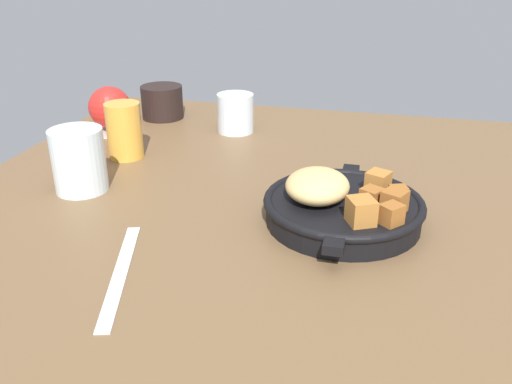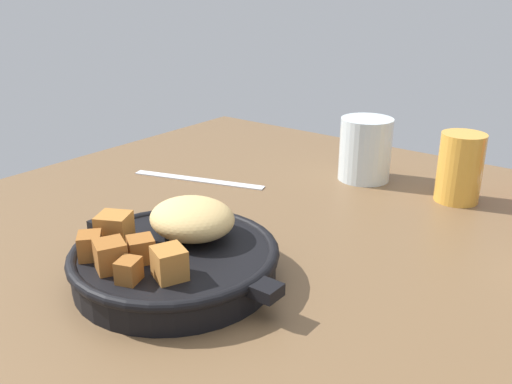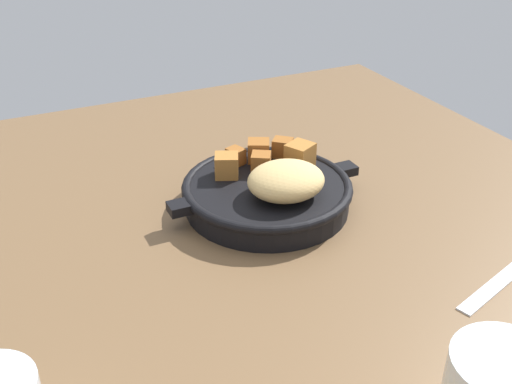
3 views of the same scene
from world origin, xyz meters
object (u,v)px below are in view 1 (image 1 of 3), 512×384
object	(u,v)px
juice_glass_amber	(124,131)
cast_iron_skillet	(341,205)
coffee_mug_dark	(162,102)
water_glass_short	(235,113)
red_apple	(110,108)
butter_knife	(120,272)
water_glass_tall	(79,160)

from	to	relation	value
juice_glass_amber	cast_iron_skillet	bearing A→B (deg)	-112.15
coffee_mug_dark	water_glass_short	xyz separation A→B (cm)	(-5.31, -17.67, 0.33)
red_apple	water_glass_short	bearing A→B (deg)	-77.45
coffee_mug_dark	water_glass_short	bearing A→B (deg)	-106.73
red_apple	coffee_mug_dark	size ratio (longest dim) A/B	0.95
red_apple	juice_glass_amber	world-z (taller)	juice_glass_amber
cast_iron_skillet	butter_knife	size ratio (longest dim) A/B	1.20
red_apple	juice_glass_amber	size ratio (longest dim) A/B	0.86
cast_iron_skillet	water_glass_short	bearing A→B (deg)	35.44
red_apple	water_glass_tall	size ratio (longest dim) A/B	0.86
red_apple	butter_knife	size ratio (longest dim) A/B	0.39
red_apple	water_glass_short	world-z (taller)	red_apple
butter_knife	coffee_mug_dark	distance (cm)	60.81
red_apple	water_glass_short	distance (cm)	24.72
water_glass_tall	red_apple	bearing A→B (deg)	18.57
red_apple	juice_glass_amber	bearing A→B (deg)	-143.66
cast_iron_skillet	red_apple	xyz separation A→B (cm)	(28.60, 48.28, 2.12)
cast_iron_skillet	butter_knife	xyz separation A→B (cm)	(-18.44, 22.98, -2.42)
cast_iron_skillet	coffee_mug_dark	xyz separation A→B (cm)	(39.28, 41.84, 0.82)
coffee_mug_dark	water_glass_tall	world-z (taller)	water_glass_tall
cast_iron_skillet	juice_glass_amber	size ratio (longest dim) A/B	2.66
water_glass_tall	coffee_mug_dark	bearing A→B (deg)	4.07
butter_knife	water_glass_tall	distance (cm)	26.00
coffee_mug_dark	juice_glass_amber	xyz separation A→B (cm)	(-23.45, -2.96, 1.38)
cast_iron_skillet	coffee_mug_dark	bearing A→B (deg)	46.81
cast_iron_skillet	juice_glass_amber	world-z (taller)	juice_glass_amber
butter_knife	water_glass_short	distance (cm)	52.54
red_apple	water_glass_tall	bearing A→B (deg)	-161.43
butter_knife	red_apple	bearing A→B (deg)	11.07
cast_iron_skillet	water_glass_tall	xyz separation A→B (cm)	(1.40, 39.15, 2.17)
cast_iron_skillet	butter_knife	distance (cm)	29.56
water_glass_short	butter_knife	bearing A→B (deg)	-178.69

